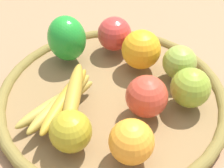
# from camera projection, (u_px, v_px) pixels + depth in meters

# --- Properties ---
(ground_plane) EXTENTS (2.40, 2.40, 0.00)m
(ground_plane) POSITION_uv_depth(u_px,v_px,m) (112.00, 103.00, 0.65)
(ground_plane) COLOR #956C4A
(ground_plane) RESTS_ON ground
(basket) EXTENTS (0.45, 0.45, 0.03)m
(basket) POSITION_uv_depth(u_px,v_px,m) (112.00, 97.00, 0.64)
(basket) COLOR olive
(basket) RESTS_ON ground_plane
(apple_3) EXTENTS (0.08, 0.08, 0.07)m
(apple_3) POSITION_uv_depth(u_px,v_px,m) (190.00, 88.00, 0.58)
(apple_3) COLOR olive
(apple_3) RESTS_ON basket
(banana_bunch) EXTENTS (0.17, 0.14, 0.06)m
(banana_bunch) POSITION_uv_depth(u_px,v_px,m) (64.00, 100.00, 0.57)
(banana_bunch) COLOR #AE933B
(banana_bunch) RESTS_ON basket
(bell_pepper) EXTENTS (0.11, 0.11, 0.10)m
(bell_pepper) POSITION_uv_depth(u_px,v_px,m) (67.00, 38.00, 0.68)
(bell_pepper) COLOR green
(bell_pepper) RESTS_ON basket
(orange_1) EXTENTS (0.11, 0.11, 0.08)m
(orange_1) POSITION_uv_depth(u_px,v_px,m) (141.00, 49.00, 0.66)
(orange_1) COLOR orange
(orange_1) RESTS_ON basket
(orange_0) EXTENTS (0.08, 0.08, 0.07)m
(orange_0) POSITION_uv_depth(u_px,v_px,m) (131.00, 142.00, 0.50)
(orange_0) COLOR orange
(orange_0) RESTS_ON basket
(apple_0) EXTENTS (0.10, 0.10, 0.08)m
(apple_0) POSITION_uv_depth(u_px,v_px,m) (147.00, 96.00, 0.57)
(apple_0) COLOR #C8402D
(apple_0) RESTS_ON basket
(apple_1) EXTENTS (0.10, 0.10, 0.07)m
(apple_1) POSITION_uv_depth(u_px,v_px,m) (71.00, 131.00, 0.51)
(apple_1) COLOR #A69321
(apple_1) RESTS_ON basket
(apple_4) EXTENTS (0.09, 0.09, 0.07)m
(apple_4) POSITION_uv_depth(u_px,v_px,m) (180.00, 62.00, 0.64)
(apple_4) COLOR #8BA43D
(apple_4) RESTS_ON basket
(apple_2) EXTENTS (0.09, 0.09, 0.07)m
(apple_2) POSITION_uv_depth(u_px,v_px,m) (114.00, 34.00, 0.71)
(apple_2) COLOR #C23530
(apple_2) RESTS_ON basket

